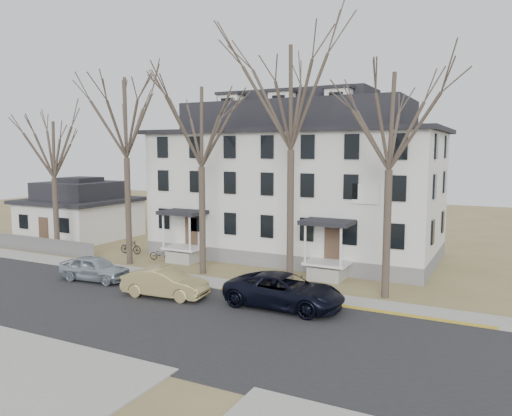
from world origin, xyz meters
The scene contains 17 objects.
ground centered at (0.00, 0.00, 0.00)m, with size 120.00×120.00×0.00m, color olive.
main_road centered at (0.00, 2.00, 0.00)m, with size 120.00×10.00×0.04m, color #27272A.
far_sidewalk centered at (0.00, 8.00, 0.00)m, with size 120.00×2.00×0.08m, color #A09F97.
yellow_curb centered at (5.00, 7.10, 0.00)m, with size 14.00×0.25×0.06m, color gold.
boarding_house centered at (-2.00, 17.95, 5.38)m, with size 20.80×12.36×12.05m.
small_house centered at (-22.00, 16.00, 2.25)m, with size 8.70×8.70×5.00m.
fence centered at (-21.00, 9.50, 0.00)m, with size 14.00×0.06×1.20m, color gray.
tree_far_left centered at (-11.00, 9.80, 10.34)m, with size 8.40×8.40×13.72m.
tree_mid_left centered at (-5.00, 9.80, 9.60)m, with size 7.80×7.80×12.74m.
tree_center centered at (1.00, 9.80, 11.08)m, with size 9.00×9.00×14.70m.
tree_mid_right centered at (6.50, 9.80, 9.60)m, with size 7.80×7.80×12.74m.
tree_bungalow centered at (-18.00, 9.80, 8.12)m, with size 6.60×6.60×10.78m.
car_silver centered at (-9.70, 5.26, 0.74)m, with size 1.76×4.36×1.49m, color #9CA9B4.
car_tan centered at (-3.92, 4.49, 0.76)m, with size 1.62×4.63×1.53m, color tan.
car_navy centered at (2.44, 5.74, 0.83)m, with size 2.75×5.97×1.66m, color black.
bicycle_left centered at (-9.66, 11.52, 0.44)m, with size 0.58×1.67×0.88m, color black.
bicycle_right centered at (-13.03, 12.24, 0.53)m, with size 0.50×1.75×1.05m, color black.
Camera 1 is at (12.10, -16.29, 7.76)m, focal length 35.00 mm.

